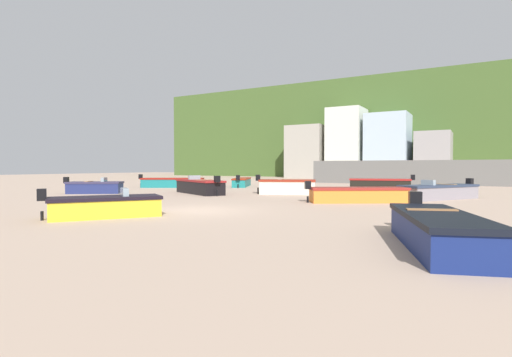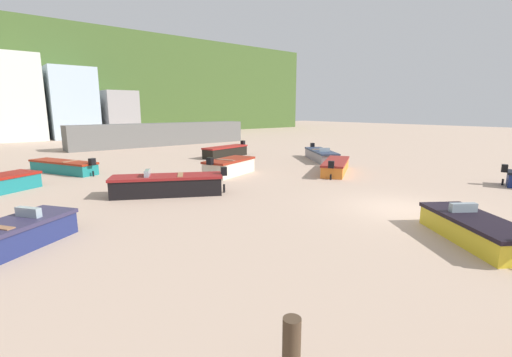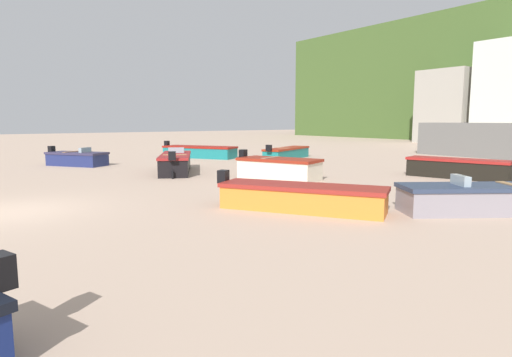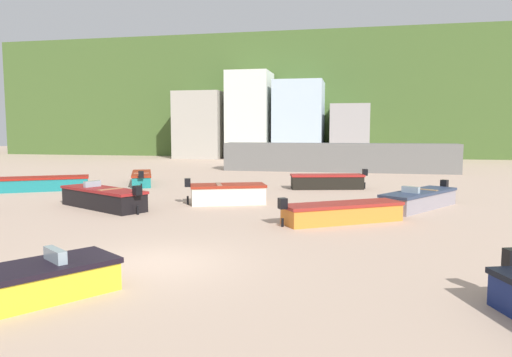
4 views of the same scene
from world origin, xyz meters
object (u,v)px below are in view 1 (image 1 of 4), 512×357
Objects in this scene: boat_navy_0 at (95,187)px; boat_teal_7 at (242,182)px; boat_cream_1 at (287,187)px; boat_black_6 at (380,185)px; boat_navy_10 at (437,230)px; boat_yellow_4 at (106,206)px; boat_black_9 at (200,187)px; boat_teal_3 at (173,183)px; boat_grey_5 at (439,192)px; boat_orange_8 at (358,195)px.

boat_teal_7 is (3.76, 12.68, -0.02)m from boat_navy_0.
boat_cream_1 is 0.77× the size of boat_teal_7.
boat_navy_0 is 0.93× the size of boat_cream_1.
boat_black_6 is 0.99× the size of boat_navy_10.
boat_cream_1 is at bearing 121.93° from boat_yellow_4.
boat_navy_0 is at bearing 145.91° from boat_black_9.
boat_black_9 reaches higher than boat_navy_10.
boat_teal_3 is 1.08× the size of boat_grey_5.
boat_cream_1 is 0.83× the size of boat_orange_8.
boat_black_6 is at bearing -93.43° from boat_navy_10.
boat_black_6 is at bearing 154.20° from boat_orange_8.
boat_grey_5 reaches higher than boat_yellow_4.
boat_black_6 is (15.95, 12.60, 0.04)m from boat_navy_0.
boat_black_9 is (-14.22, -2.89, 0.06)m from boat_grey_5.
boat_black_6 reaches higher than boat_grey_5.
boat_navy_10 is at bearing 35.21° from boat_navy_0.
boat_black_6 is at bearing 94.24° from boat_navy_0.
boat_cream_1 is 6.70m from boat_orange_8.
boat_cream_1 is 10.42m from boat_teal_7.
boat_cream_1 is 1.01× the size of boat_yellow_4.
boat_navy_0 is 13.54m from boat_yellow_4.
boat_yellow_4 is 10.76m from boat_navy_10.
boat_navy_0 is 0.72× the size of boat_teal_7.
boat_black_6 is 0.92× the size of boat_teal_7.
boat_navy_10 is (21.60, -8.16, -0.01)m from boat_navy_0.
boat_navy_10 is at bearing 14.99° from boat_cream_1.
boat_teal_7 is 1.07× the size of boat_orange_8.
boat_grey_5 is (9.65, 14.23, 0.03)m from boat_yellow_4.
boat_navy_0 reaches higher than boat_orange_8.
boat_yellow_4 is 17.19m from boat_grey_5.
boat_black_6 is (5.10, 20.71, 0.07)m from boat_yellow_4.
boat_teal_3 is at bearing 159.49° from boat_yellow_4.
boat_navy_10 is (22.19, -16.52, -0.01)m from boat_teal_3.
boat_navy_0 is 13.23m from boat_teal_7.
boat_navy_0 reaches higher than boat_yellow_4.
boat_cream_1 is 8.99m from boat_grey_5.
boat_black_9 is at bearing -128.42° from boat_orange_8.
boat_grey_5 is 5.31m from boat_orange_8.
boat_cream_1 reaches higher than boat_teal_3.
boat_black_9 reaches higher than boat_yellow_4.
boat_orange_8 is (17.12, 2.04, -0.02)m from boat_navy_0.
boat_navy_10 is (4.48, -10.20, 0.01)m from boat_orange_8.
boat_cream_1 is 8.19m from boat_black_6.
boat_black_9 reaches higher than boat_black_6.
boat_navy_0 is 7.06m from boat_black_9.
boat_black_9 is at bearing 120.38° from boat_black_6.
boat_cream_1 reaches higher than boat_black_9.
boat_yellow_4 is at bearing 4.46° from boat_teal_3.
boat_navy_0 is 0.69× the size of boat_teal_3.
boat_navy_10 is (17.84, -20.84, 0.01)m from boat_teal_7.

